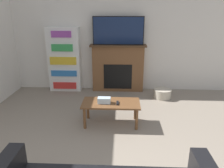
# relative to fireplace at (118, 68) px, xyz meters

# --- Properties ---
(wall_back) EXTENTS (5.81, 0.06, 2.70)m
(wall_back) POSITION_rel_fireplace_xyz_m (-0.14, 0.14, 0.77)
(wall_back) COLOR silver
(wall_back) RESTS_ON ground_plane
(fireplace) EXTENTS (1.34, 0.28, 1.15)m
(fireplace) POSITION_rel_fireplace_xyz_m (0.00, 0.00, 0.00)
(fireplace) COLOR brown
(fireplace) RESTS_ON ground_plane
(tv) EXTENTS (1.19, 0.03, 0.65)m
(tv) POSITION_rel_fireplace_xyz_m (-0.00, -0.02, 0.90)
(tv) COLOR black
(tv) RESTS_ON fireplace
(coffee_table) EXTENTS (1.00, 0.49, 0.41)m
(coffee_table) POSITION_rel_fireplace_xyz_m (-0.09, -1.73, -0.22)
(coffee_table) COLOR brown
(coffee_table) RESTS_ON ground_plane
(tissue_box) EXTENTS (0.22, 0.12, 0.10)m
(tissue_box) POSITION_rel_fireplace_xyz_m (-0.20, -1.76, -0.12)
(tissue_box) COLOR silver
(tissue_box) RESTS_ON coffee_table
(remote_control) EXTENTS (0.04, 0.15, 0.02)m
(remote_control) POSITION_rel_fireplace_xyz_m (0.03, -1.78, -0.16)
(remote_control) COLOR black
(remote_control) RESTS_ON coffee_table
(bookshelf) EXTENTS (0.77, 0.29, 1.56)m
(bookshelf) POSITION_rel_fireplace_xyz_m (-1.31, -0.02, 0.20)
(bookshelf) COLOR white
(bookshelf) RESTS_ON ground_plane
(storage_basket) EXTENTS (0.40, 0.40, 0.21)m
(storage_basket) POSITION_rel_fireplace_xyz_m (1.04, -0.47, -0.48)
(storage_basket) COLOR #BCB29E
(storage_basket) RESTS_ON ground_plane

